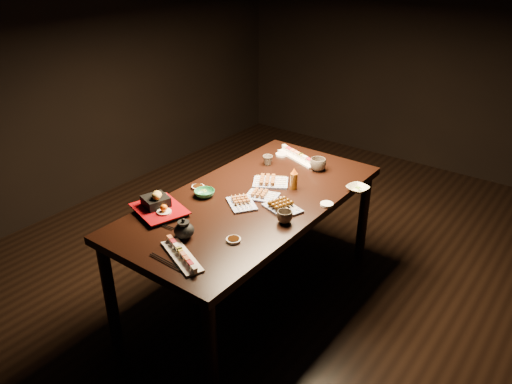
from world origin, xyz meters
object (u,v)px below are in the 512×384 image
at_px(sushi_platter_far, 299,156).
at_px(edamame_bowl_green, 205,193).
at_px(tempura_tray, 159,203).
at_px(yakitori_plate_right, 242,201).
at_px(sushi_platter_near, 182,254).
at_px(yakitori_plate_center, 262,194).
at_px(teacup_near_left, 161,201).
at_px(teapot, 184,228).
at_px(dining_table, 251,248).
at_px(teacup_far_left, 268,160).
at_px(teacup_far_right, 318,165).
at_px(edamame_bowl_cream, 358,189).
at_px(condiment_bottle, 294,178).
at_px(yakitori_plate_left, 271,180).
at_px(teacup_mid_right, 285,217).

height_order(sushi_platter_far, edamame_bowl_green, sushi_platter_far).
bearing_deg(tempura_tray, yakitori_plate_right, 64.43).
relative_size(sushi_platter_near, sushi_platter_far, 0.89).
bearing_deg(yakitori_plate_right, sushi_platter_near, -45.36).
bearing_deg(edamame_bowl_green, yakitori_plate_center, 34.75).
distance_m(teacup_near_left, teapot, 0.38).
bearing_deg(edamame_bowl_green, sushi_platter_near, -57.66).
bearing_deg(teacup_near_left, yakitori_plate_center, 48.48).
relative_size(dining_table, sushi_platter_near, 5.29).
distance_m(teacup_far_left, teacup_far_right, 0.36).
relative_size(yakitori_plate_center, teapot, 1.49).
bearing_deg(edamame_bowl_cream, sushi_platter_far, 159.82).
distance_m(sushi_platter_near, condiment_bottle, 0.99).
bearing_deg(edamame_bowl_green, sushi_platter_far, 80.07).
distance_m(tempura_tray, teapot, 0.33).
relative_size(yakitori_plate_left, teacup_far_left, 3.11).
xyz_separation_m(dining_table, yakitori_plate_center, (0.05, 0.05, 0.40)).
bearing_deg(tempura_tray, yakitori_plate_left, 83.73).
bearing_deg(teacup_far_right, teapot, -96.45).
height_order(yakitori_plate_left, teacup_near_left, teacup_near_left).
bearing_deg(teacup_near_left, teacup_mid_right, 22.97).
distance_m(dining_table, edamame_bowl_green, 0.49).
distance_m(tempura_tray, condiment_bottle, 0.86).
bearing_deg(teacup_near_left, edamame_bowl_cream, 46.63).
distance_m(sushi_platter_far, edamame_bowl_cream, 0.62).
relative_size(sushi_platter_near, yakitori_plate_center, 1.75).
bearing_deg(teacup_near_left, yakitori_plate_left, 62.10).
bearing_deg(edamame_bowl_cream, teacup_mid_right, -104.29).
distance_m(teacup_near_left, teacup_far_right, 1.13).
relative_size(sushi_platter_far, condiment_bottle, 2.66).
relative_size(dining_table, edamame_bowl_green, 14.18).
relative_size(sushi_platter_near, tempura_tray, 1.08).
xyz_separation_m(teacup_near_left, condiment_bottle, (0.50, 0.68, 0.03)).
relative_size(sushi_platter_far, tempura_tray, 1.20).
bearing_deg(sushi_platter_near, teacup_near_left, 170.01).
relative_size(sushi_platter_near, edamame_bowl_cream, 2.60).
height_order(yakitori_plate_left, condiment_bottle, condiment_bottle).
xyz_separation_m(dining_table, sushi_platter_far, (-0.10, 0.69, 0.40)).
xyz_separation_m(sushi_platter_far, yakitori_plate_right, (0.11, -0.80, 0.00)).
bearing_deg(sushi_platter_far, yakitori_plate_center, 123.47).
bearing_deg(teacup_far_left, teacup_near_left, -99.46).
xyz_separation_m(sushi_platter_far, teacup_far_right, (0.22, -0.09, 0.02)).
distance_m(edamame_bowl_cream, teacup_mid_right, 0.62).
relative_size(sushi_platter_near, teacup_mid_right, 3.76).
distance_m(edamame_bowl_green, teacup_far_right, 0.84).
bearing_deg(edamame_bowl_cream, yakitori_plate_left, -153.79).
xyz_separation_m(yakitori_plate_left, teacup_far_right, (0.14, 0.37, 0.01)).
height_order(edamame_bowl_green, teacup_near_left, teacup_near_left).
bearing_deg(sushi_platter_far, condiment_bottle, 139.65).
height_order(teacup_near_left, condiment_bottle, condiment_bottle).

